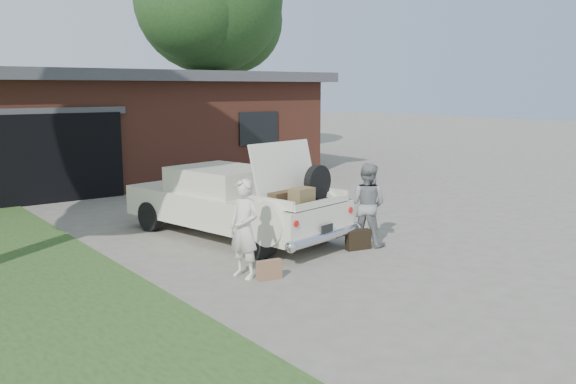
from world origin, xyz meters
TOP-DOWN VIEW (x-y plane):
  - ground at (0.00, 0.00)m, footprint 90.00×90.00m
  - house at (0.98, 11.47)m, footprint 12.80×7.80m
  - tree_right at (7.19, 15.28)m, footprint 7.08×6.16m
  - sedan at (0.01, 2.34)m, footprint 2.63×4.86m
  - woman_left at (-1.24, 0.06)m, footprint 0.46×0.61m
  - woman_right at (1.57, 0.32)m, footprint 0.82×0.90m
  - suitcase_left at (-1.01, -0.26)m, footprint 0.39×0.18m
  - suitcase_right at (1.23, 0.17)m, footprint 0.48×0.24m

SIDE VIEW (x-z plane):
  - ground at x=0.00m, z-range 0.00..0.00m
  - suitcase_left at x=-1.01m, z-range 0.00..0.29m
  - suitcase_right at x=1.23m, z-range 0.00..0.35m
  - sedan at x=0.01m, z-range -0.27..1.62m
  - woman_left at x=-1.24m, z-range 0.00..1.50m
  - woman_right at x=1.57m, z-range 0.00..1.50m
  - house at x=0.98m, z-range 0.02..3.32m
  - tree_right at x=7.19m, z-range 1.42..10.97m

